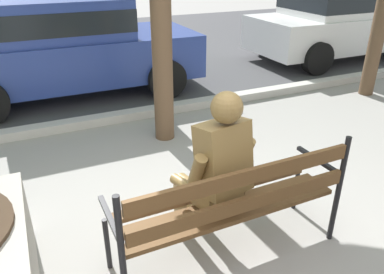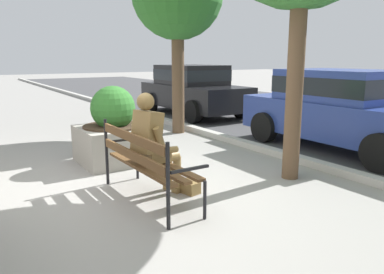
{
  "view_description": "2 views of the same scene",
  "coord_description": "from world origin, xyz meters",
  "px_view_note": "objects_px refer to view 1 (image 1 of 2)",
  "views": [
    {
      "loc": [
        -0.99,
        -2.1,
        2.18
      ],
      "look_at": [
        0.24,
        0.57,
        0.75
      ],
      "focal_mm": 35.63,
      "sensor_mm": 36.0,
      "label": 1
    },
    {
      "loc": [
        4.43,
        -2.1,
        1.79
      ],
      "look_at": [
        0.24,
        0.57,
        0.75
      ],
      "focal_mm": 35.55,
      "sensor_mm": 36.0,
      "label": 2
    }
  ],
  "objects_px": {
    "parked_car_blue": "(67,44)",
    "parked_car_white": "(340,20)",
    "bronze_statue_seated": "(212,174)",
    "park_bench": "(233,201)"
  },
  "relations": [
    {
      "from": "park_bench",
      "to": "bronze_statue_seated",
      "type": "distance_m",
      "value": 0.26
    },
    {
      "from": "bronze_statue_seated",
      "to": "park_bench",
      "type": "bearing_deg",
      "value": -73.52
    },
    {
      "from": "bronze_statue_seated",
      "to": "parked_car_white",
      "type": "distance_m",
      "value": 6.91
    },
    {
      "from": "bronze_statue_seated",
      "to": "parked_car_blue",
      "type": "relative_size",
      "value": 0.33
    },
    {
      "from": "bronze_statue_seated",
      "to": "parked_car_white",
      "type": "relative_size",
      "value": 0.33
    },
    {
      "from": "parked_car_white",
      "to": "parked_car_blue",
      "type": "bearing_deg",
      "value": 180.0
    },
    {
      "from": "bronze_statue_seated",
      "to": "parked_car_blue",
      "type": "distance_m",
      "value": 4.33
    },
    {
      "from": "parked_car_blue",
      "to": "parked_car_white",
      "type": "height_order",
      "value": "same"
    },
    {
      "from": "park_bench",
      "to": "parked_car_white",
      "type": "height_order",
      "value": "parked_car_white"
    },
    {
      "from": "park_bench",
      "to": "parked_car_blue",
      "type": "bearing_deg",
      "value": 96.11
    }
  ]
}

